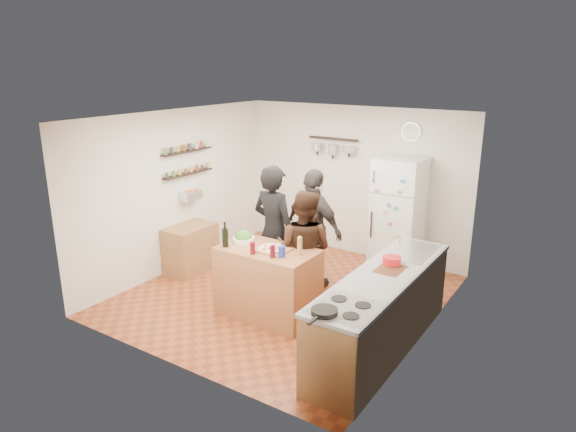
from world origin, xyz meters
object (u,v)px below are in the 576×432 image
Objects in this scene: wine_bottle at (225,238)px; side_table at (191,248)px; salt_canister at (282,251)px; pepper_mill at (300,247)px; wall_clock at (411,132)px; person_back at (313,229)px; skillet at (324,311)px; counter_run at (382,313)px; prep_island at (268,282)px; salad_bowl at (243,240)px; red_bowl at (392,260)px; person_left at (274,231)px; person_center at (304,250)px; fridge at (398,215)px.

wine_bottle is 1.71m from side_table.
salt_canister reaches higher than side_table.
wall_clock is (0.36, 2.61, 1.14)m from pepper_mill.
pepper_mill reaches higher than side_table.
person_back reaches higher than skillet.
counter_run is (1.26, 0.15, -0.53)m from salt_canister.
person_back is at bearing 88.15° from prep_island.
skillet is (1.88, -1.19, 0.01)m from salad_bowl.
salad_bowl reaches higher than prep_island.
red_bowl is (1.48, -0.72, 0.09)m from person_back.
person_back is 2.17m from wall_clock.
person_left is 1.68m from side_table.
person_center is 2.02× the size of side_table.
wall_clock reaches higher than fridge.
wine_bottle is 3.36m from wall_clock.
side_table is (-1.58, -0.03, -0.57)m from person_left.
wine_bottle reaches higher than counter_run.
person_center is 2.65m from wall_clock.
wine_bottle is (-0.50, -0.22, 0.57)m from prep_island.
person_left is (-0.75, 0.53, -0.08)m from pepper_mill.
person_back is at bearing 145.49° from counter_run.
person_back reaches higher than red_bowl.
salt_canister is 1.38m from counter_run.
wine_bottle is 0.81m from salt_canister.
prep_island is at bearing 158.20° from salt_canister.
person_back is 1.47m from fridge.
salad_bowl is 1.96m from red_bowl.
pepper_mill is 0.11× the size of person_back.
counter_run is at bearing 158.35° from person_back.
counter_run is at bearing -0.88° from pepper_mill.
person_back is at bearing -118.46° from person_left.
salad_bowl is 0.16× the size of fridge.
salad_bowl is at bearing -170.67° from red_bowl.
salt_canister is 0.07× the size of person_left.
fridge is (0.36, 2.28, -0.11)m from pepper_mill.
salt_canister is 1.31m from red_bowl.
salad_bowl is 0.54m from person_left.
salad_bowl is at bearing 21.47° from person_center.
wall_clock is at bearing -113.11° from person_left.
person_left reaches higher than pepper_mill.
skillet is at bearing -37.86° from prep_island.
skillet is at bearing -94.88° from counter_run.
wine_bottle is 0.13× the size of person_left.
salad_bowl is 2.60m from fridge.
wall_clock is at bearing -112.13° from person_center.
fridge is (1.23, 2.28, -0.04)m from salad_bowl.
counter_run is at bearing -8.53° from side_table.
red_bowl reaches higher than salad_bowl.
wine_bottle is 0.83m from person_left.
side_table is (-3.44, 0.52, -0.09)m from counter_run.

